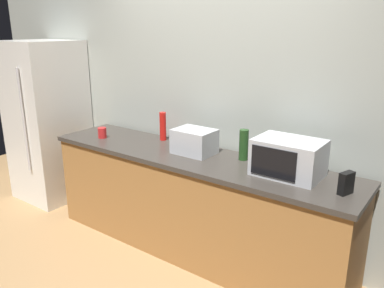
# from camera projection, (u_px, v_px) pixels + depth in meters

# --- Properties ---
(ground_plane) EXTENTS (8.00, 8.00, 0.00)m
(ground_plane) POSITION_uv_depth(u_px,v_px,m) (164.00, 270.00, 3.24)
(ground_plane) COLOR #A87F51
(back_wall) EXTENTS (6.40, 0.10, 2.70)m
(back_wall) POSITION_uv_depth(u_px,v_px,m) (219.00, 96.00, 3.47)
(back_wall) COLOR #9EA399
(back_wall) RESTS_ON ground_plane
(counter_run) EXTENTS (2.84, 0.64, 0.90)m
(counter_run) POSITION_uv_depth(u_px,v_px,m) (192.00, 204.00, 3.42)
(counter_run) COLOR #9E6B38
(counter_run) RESTS_ON ground_plane
(refrigerator) EXTENTS (0.72, 0.73, 1.80)m
(refrigerator) POSITION_uv_depth(u_px,v_px,m) (48.00, 121.00, 4.45)
(refrigerator) COLOR white
(refrigerator) RESTS_ON ground_plane
(microwave) EXTENTS (0.48, 0.35, 0.27)m
(microwave) POSITION_uv_depth(u_px,v_px,m) (288.00, 158.00, 2.81)
(microwave) COLOR #B7BABF
(microwave) RESTS_ON counter_run
(toaster_oven) EXTENTS (0.34, 0.26, 0.21)m
(toaster_oven) POSITION_uv_depth(u_px,v_px,m) (194.00, 141.00, 3.31)
(toaster_oven) COLOR #B7BABF
(toaster_oven) RESTS_ON counter_run
(cordless_phone) EXTENTS (0.08, 0.12, 0.15)m
(cordless_phone) POSITION_uv_depth(u_px,v_px,m) (346.00, 183.00, 2.51)
(cordless_phone) COLOR black
(cordless_phone) RESTS_ON counter_run
(bottle_hot_sauce) EXTENTS (0.06, 0.06, 0.27)m
(bottle_hot_sauce) POSITION_uv_depth(u_px,v_px,m) (163.00, 126.00, 3.69)
(bottle_hot_sauce) COLOR red
(bottle_hot_sauce) RESTS_ON counter_run
(bottle_wine) EXTENTS (0.08, 0.08, 0.25)m
(bottle_wine) POSITION_uv_depth(u_px,v_px,m) (244.00, 145.00, 3.15)
(bottle_wine) COLOR #1E3F19
(bottle_wine) RESTS_ON counter_run
(mug_red) EXTENTS (0.08, 0.08, 0.10)m
(mug_red) POSITION_uv_depth(u_px,v_px,m) (102.00, 133.00, 3.79)
(mug_red) COLOR red
(mug_red) RESTS_ON counter_run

